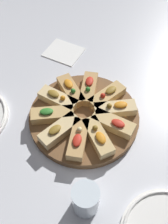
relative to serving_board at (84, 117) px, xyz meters
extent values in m
plane|color=silver|center=(0.00, 0.00, -0.01)|extent=(3.00, 3.00, 0.00)
cylinder|color=brown|center=(0.00, 0.00, 0.00)|extent=(0.34, 0.34, 0.02)
cube|color=#DBB775|center=(-0.07, 0.06, 0.03)|extent=(0.13, 0.12, 0.03)
ellipsoid|color=orange|center=(-0.09, 0.07, 0.05)|extent=(0.05, 0.04, 0.01)
sphere|color=olive|center=(-0.06, 0.05, 0.05)|extent=(0.02, 0.02, 0.02)
cube|color=#DBB775|center=(-0.10, 0.00, 0.03)|extent=(0.13, 0.05, 0.03)
ellipsoid|color=red|center=(-0.11, 0.01, 0.05)|extent=(0.04, 0.03, 0.01)
cube|color=#E5C689|center=(-0.08, -0.05, 0.03)|extent=(0.13, 0.11, 0.03)
ellipsoid|color=orange|center=(-0.09, -0.06, 0.05)|extent=(0.05, 0.04, 0.01)
sphere|color=olive|center=(-0.06, -0.04, 0.05)|extent=(0.02, 0.02, 0.02)
cube|color=tan|center=(-0.04, -0.09, 0.03)|extent=(0.09, 0.13, 0.03)
ellipsoid|color=olive|center=(-0.04, -0.10, 0.05)|extent=(0.04, 0.05, 0.01)
sphere|color=red|center=(-0.03, -0.07, 0.05)|extent=(0.02, 0.02, 0.02)
cube|color=tan|center=(0.03, -0.09, 0.03)|extent=(0.08, 0.14, 0.03)
ellipsoid|color=red|center=(0.03, -0.11, 0.05)|extent=(0.04, 0.05, 0.01)
sphere|color=#2D7A28|center=(0.02, -0.07, 0.05)|extent=(0.02, 0.02, 0.02)
cube|color=tan|center=(0.08, -0.06, 0.03)|extent=(0.13, 0.11, 0.03)
ellipsoid|color=orange|center=(0.09, -0.07, 0.05)|extent=(0.05, 0.04, 0.01)
sphere|color=#2D7A28|center=(0.06, -0.05, 0.05)|extent=(0.02, 0.02, 0.02)
cube|color=#E5C689|center=(0.10, -0.01, 0.03)|extent=(0.13, 0.06, 0.03)
ellipsoid|color=olive|center=(0.11, -0.01, 0.05)|extent=(0.04, 0.03, 0.01)
sphere|color=orange|center=(0.08, -0.01, 0.05)|extent=(0.02, 0.02, 0.02)
cube|color=tan|center=(0.08, 0.05, 0.03)|extent=(0.13, 0.11, 0.03)
ellipsoid|color=#2D7A28|center=(0.09, 0.06, 0.05)|extent=(0.05, 0.04, 0.01)
cube|color=#E5C689|center=(0.03, 0.09, 0.03)|extent=(0.09, 0.14, 0.03)
ellipsoid|color=olive|center=(0.04, 0.10, 0.05)|extent=(0.04, 0.05, 0.01)
cube|color=tan|center=(-0.03, 0.09, 0.03)|extent=(0.08, 0.14, 0.03)
ellipsoid|color=red|center=(-0.03, 0.11, 0.05)|extent=(0.04, 0.05, 0.01)
sphere|color=beige|center=(-0.02, 0.07, 0.05)|extent=(0.02, 0.02, 0.02)
cylinder|color=silver|center=(-0.12, 0.24, 0.03)|extent=(0.07, 0.07, 0.09)
cube|color=white|center=(0.21, -0.25, -0.01)|extent=(0.14, 0.12, 0.01)
camera|label=1|loc=(-0.21, 0.42, 0.66)|focal=42.00mm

